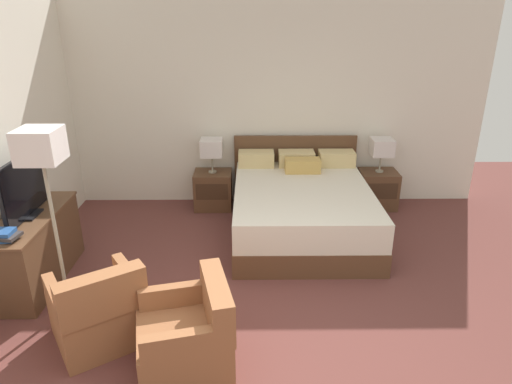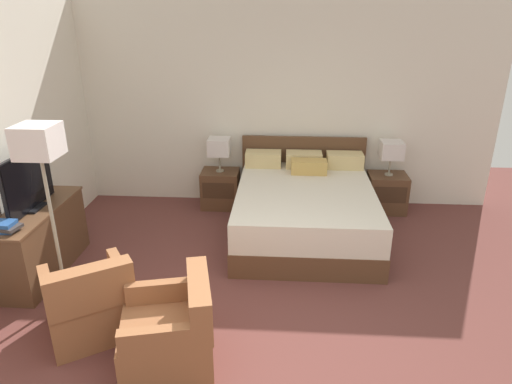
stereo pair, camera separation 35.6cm
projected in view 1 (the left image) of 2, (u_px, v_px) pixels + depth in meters
name	position (u px, v px, depth m)	size (l,w,h in m)	color
ground_plane	(263.00, 373.00, 3.55)	(10.44, 10.44, 0.00)	brown
wall_back	(257.00, 102.00, 6.27)	(6.29, 0.06, 2.87)	silver
bed	(301.00, 207.00, 5.68)	(1.72, 2.13, 0.99)	brown
nightstand_left	(213.00, 190.00, 6.42)	(0.52, 0.43, 0.53)	brown
nightstand_right	(377.00, 189.00, 6.44)	(0.52, 0.43, 0.53)	brown
table_lamp_left	(212.00, 148.00, 6.19)	(0.29, 0.29, 0.47)	gray
table_lamp_right	(382.00, 147.00, 6.21)	(0.29, 0.29, 0.47)	gray
dresser	(35.00, 248.00, 4.62)	(0.48, 1.33, 0.74)	brown
tv	(24.00, 188.00, 4.39)	(0.18, 0.85, 0.60)	black
book_red_cover	(1.00, 239.00, 4.02)	(0.22, 0.17, 0.03)	#234C8E
book_blue_cover	(4.00, 236.00, 4.01)	(0.26, 0.17, 0.03)	#383333
book_small_top	(2.00, 232.00, 4.00)	(0.20, 0.16, 0.03)	#234C8E
armchair_by_window	(99.00, 312.00, 3.80)	(0.95, 0.95, 0.76)	#935B38
armchair_companion	(189.00, 338.00, 3.50)	(0.83, 0.82, 0.76)	#935B38
floor_lamp	(42.00, 160.00, 3.77)	(0.33, 0.33, 1.74)	gray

